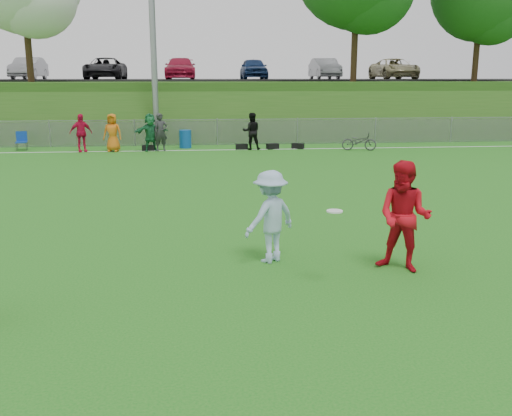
{
  "coord_description": "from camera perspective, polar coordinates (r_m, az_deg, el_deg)",
  "views": [
    {
      "loc": [
        -1.02,
        -8.21,
        3.34
      ],
      "look_at": [
        -0.11,
        0.5,
        1.3
      ],
      "focal_mm": 40.0,
      "sensor_mm": 36.0,
      "label": 1
    }
  ],
  "objects": [
    {
      "name": "ground",
      "position": [
        8.92,
        1.05,
        -8.88
      ],
      "size": [
        120.0,
        120.0,
        0.0
      ],
      "primitive_type": "plane",
      "color": "#166A18",
      "rests_on": "ground"
    },
    {
      "name": "sideline_far",
      "position": [
        26.44,
        -3.71,
        5.82
      ],
      "size": [
        60.0,
        0.1,
        0.01
      ],
      "primitive_type": "cube",
      "color": "white",
      "rests_on": "ground"
    },
    {
      "name": "fence",
      "position": [
        28.36,
        -3.9,
        7.61
      ],
      "size": [
        58.0,
        0.06,
        1.3
      ],
      "color": "gray",
      "rests_on": "ground"
    },
    {
      "name": "light_pole",
      "position": [
        29.28,
        -10.39,
        19.49
      ],
      "size": [
        1.2,
        0.4,
        12.15
      ],
      "color": "gray",
      "rests_on": "ground"
    },
    {
      "name": "berm",
      "position": [
        39.27,
        -4.53,
        10.36
      ],
      "size": [
        120.0,
        18.0,
        3.0
      ],
      "primitive_type": "cube",
      "color": "#285618",
      "rests_on": "ground"
    },
    {
      "name": "parking_lot",
      "position": [
        41.23,
        -4.65,
        12.64
      ],
      "size": [
        120.0,
        12.0,
        0.1
      ],
      "primitive_type": "cube",
      "color": "black",
      "rests_on": "berm"
    },
    {
      "name": "car_row",
      "position": [
        40.22,
        -6.35,
        13.69
      ],
      "size": [
        32.04,
        5.18,
        1.44
      ],
      "color": "white",
      "rests_on": "parking_lot"
    },
    {
      "name": "spectator_row",
      "position": [
        26.4,
        -10.03,
        7.47
      ],
      "size": [
        8.62,
        1.04,
        1.69
      ],
      "color": "red",
      "rests_on": "ground"
    },
    {
      "name": "gear_bags",
      "position": [
        26.59,
        -1.55,
        6.15
      ],
      "size": [
        7.51,
        0.52,
        0.26
      ],
      "color": "black",
      "rests_on": "ground"
    },
    {
      "name": "player_red_center",
      "position": [
        10.15,
        14.62,
        -0.85
      ],
      "size": [
        1.19,
        1.15,
        1.94
      ],
      "primitive_type": "imported",
      "rotation": [
        0.0,
        0.0,
        -0.63
      ],
      "color": "red",
      "rests_on": "ground"
    },
    {
      "name": "player_blue",
      "position": [
        10.34,
        1.44,
        -0.87
      ],
      "size": [
        1.26,
        1.14,
        1.69
      ],
      "primitive_type": "imported",
      "rotation": [
        0.0,
        0.0,
        3.74
      ],
      "color": "#9FBCDC",
      "rests_on": "ground"
    },
    {
      "name": "frisbee",
      "position": [
        9.09,
        7.87,
        -0.32
      ],
      "size": [
        0.26,
        0.26,
        0.02
      ],
      "color": "white",
      "rests_on": "ground"
    },
    {
      "name": "recycling_bin",
      "position": [
        27.38,
        -7.09,
        6.87
      ],
      "size": [
        0.63,
        0.63,
        0.84
      ],
      "primitive_type": "cylinder",
      "rotation": [
        0.0,
        0.0,
        -0.14
      ],
      "color": "#0D4797",
      "rests_on": "ground"
    },
    {
      "name": "camp_chair",
      "position": [
        28.36,
        -22.38,
        5.86
      ],
      "size": [
        0.54,
        0.55,
        0.86
      ],
      "rotation": [
        0.0,
        0.0,
        0.15
      ],
      "color": "#0E3698",
      "rests_on": "ground"
    },
    {
      "name": "bicycle",
      "position": [
        26.64,
        10.27,
        6.56
      ],
      "size": [
        1.64,
        0.88,
        0.82
      ],
      "primitive_type": "imported",
      "rotation": [
        0.0,
        0.0,
        1.34
      ],
      "color": "#2D2D30",
      "rests_on": "ground"
    }
  ]
}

